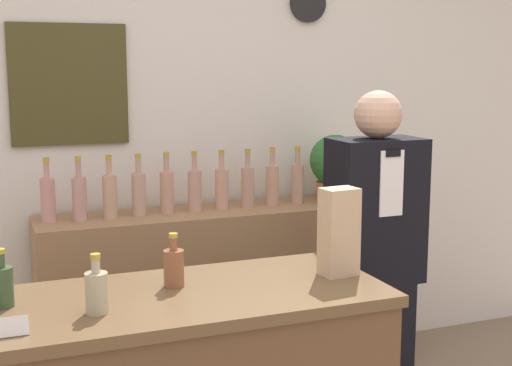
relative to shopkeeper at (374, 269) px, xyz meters
name	(u,v)px	position (x,y,z in m)	size (l,w,h in m)	color
back_wall	(171,128)	(-0.65, 1.03, 0.57)	(5.20, 0.09, 2.70)	silver
back_shelf	(228,296)	(-0.42, 0.77, -0.31)	(1.95, 0.40, 0.95)	#9E754C
shopkeeper	(374,269)	(0.00, 0.00, 0.00)	(0.40, 0.25, 1.58)	black
potted_plant	(335,165)	(0.20, 0.76, 0.36)	(0.28, 0.28, 0.37)	#B27047
paper_bag	(339,232)	(-0.42, -0.44, 0.30)	(0.14, 0.11, 0.32)	tan
price_card_left	(12,327)	(-1.55, -0.63, 0.17)	(0.09, 0.02, 0.06)	white
counter_bottle_0	(2,285)	(-1.57, -0.36, 0.21)	(0.07, 0.07, 0.19)	#354E2D
counter_bottle_1	(97,291)	(-1.30, -0.53, 0.21)	(0.07, 0.07, 0.19)	tan
counter_bottle_2	(174,267)	(-1.01, -0.36, 0.21)	(0.07, 0.07, 0.19)	brown
shelf_bottle_0	(48,198)	(-1.32, 0.78, 0.28)	(0.07, 0.07, 0.31)	tan
shelf_bottle_1	(79,197)	(-1.17, 0.76, 0.28)	(0.07, 0.07, 0.31)	tan
shelf_bottle_2	(110,195)	(-1.03, 0.76, 0.28)	(0.07, 0.07, 0.31)	tan
shelf_bottle_3	(139,193)	(-0.89, 0.77, 0.28)	(0.07, 0.07, 0.31)	tan
shelf_bottle_4	(167,190)	(-0.74, 0.78, 0.28)	(0.07, 0.07, 0.31)	tan
shelf_bottle_5	(195,189)	(-0.60, 0.77, 0.28)	(0.07, 0.07, 0.31)	tan
shelf_bottle_6	(222,187)	(-0.45, 0.77, 0.28)	(0.07, 0.07, 0.31)	tan
shelf_bottle_7	(248,185)	(-0.31, 0.77, 0.28)	(0.07, 0.07, 0.31)	tan
shelf_bottle_8	(272,183)	(-0.16, 0.78, 0.28)	(0.07, 0.07, 0.31)	tan
shelf_bottle_9	(297,182)	(-0.02, 0.78, 0.28)	(0.07, 0.07, 0.31)	tan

